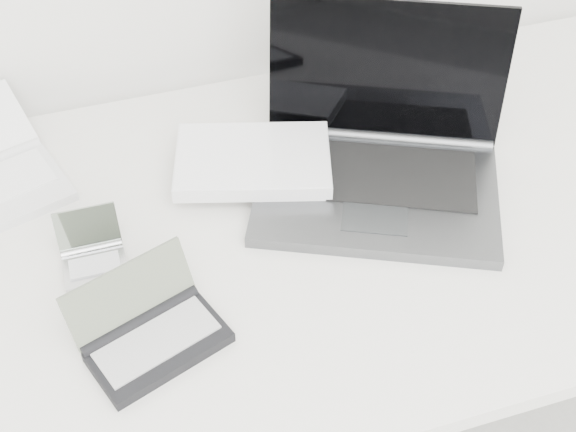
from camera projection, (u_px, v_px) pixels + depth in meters
name	position (u px, v px, depth m)	size (l,w,h in m)	color
desk	(298.00, 241.00, 1.30)	(1.60, 0.80, 0.73)	white
laptop_large	(346.00, 158.00, 1.31)	(0.57, 0.45, 0.26)	#505255
pda_silver	(93.00, 257.00, 1.20)	(0.09, 0.10, 0.07)	#BBBBC0
palmtop_charcoal	(151.00, 333.00, 1.09)	(0.22, 0.19, 0.10)	black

